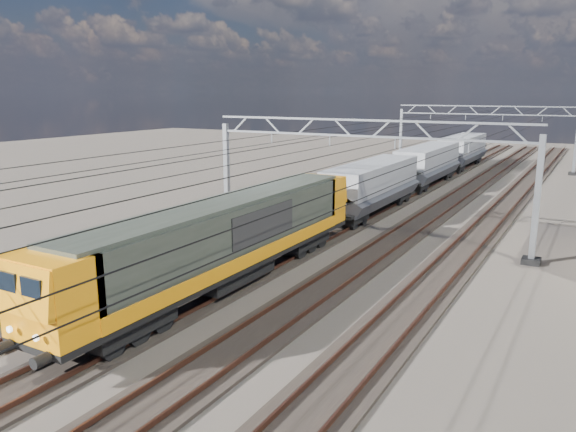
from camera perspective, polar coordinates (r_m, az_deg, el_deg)
The scene contains 13 objects.
ground at distance 30.09m, azimuth 4.26°, elevation -4.18°, with size 160.00×160.00×0.00m, color black.
track_outer_west at distance 32.96m, azimuth -5.21°, elevation -2.57°, with size 2.60×140.00×0.30m.
track_loco at distance 30.94m, azimuth 0.91°, elevation -3.53°, with size 2.60×140.00×0.30m.
track_inner_east at distance 29.32m, azimuth 7.81°, elevation -4.57°, with size 2.60×140.00×0.30m.
track_outer_east at distance 28.17m, azimuth 15.42°, elevation -5.62°, with size 2.60×140.00×0.30m.
catenary_gantry_mid at distance 32.84m, azimuth 7.37°, elevation 4.15°, with size 19.90×0.90×7.11m.
catenary_gantry_far at distance 67.40m, azimuth 19.16°, elevation 7.83°, with size 19.90×0.90×7.11m.
overhead_wires at distance 36.35m, azimuth 9.86°, elevation 7.80°, with size 12.03×140.00×0.53m.
locomotive at distance 25.02m, azimuth -6.23°, elevation -2.14°, with size 2.76×21.10×3.62m.
hopper_wagon_lead at distance 40.43m, azimuth 8.55°, elevation 3.28°, with size 3.38×13.00×3.25m.
hopper_wagon_mid at distance 53.81m, azimuth 14.03°, elevation 5.33°, with size 3.38×13.00×3.25m.
hopper_wagon_third at distance 67.53m, azimuth 17.32°, elevation 6.53°, with size 3.38×13.00×3.25m.
trackside_cabinet at distance 26.97m, azimuth -25.07°, elevation -5.03°, with size 0.54×0.48×1.37m.
Camera 1 is at (12.20, -26.11, 8.63)m, focal length 35.00 mm.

